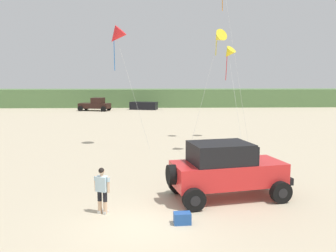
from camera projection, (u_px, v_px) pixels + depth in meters
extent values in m
plane|color=#C1B293|center=(142.00, 224.00, 11.52)|extent=(220.00, 220.00, 0.00)
cube|color=#567A47|center=(171.00, 98.00, 61.96)|extent=(90.00, 6.83, 3.03)
cube|color=red|center=(228.00, 173.00, 13.96)|extent=(4.69, 2.72, 0.90)
cube|color=red|center=(266.00, 162.00, 14.31)|extent=(1.43, 1.89, 0.12)
cube|color=black|center=(220.00, 153.00, 13.77)|extent=(2.62, 2.20, 0.80)
cube|color=black|center=(248.00, 152.00, 14.06)|extent=(0.45, 1.66, 0.72)
cube|color=black|center=(279.00, 176.00, 14.55)|extent=(0.57, 1.81, 0.28)
cylinder|color=black|center=(172.00, 175.00, 13.39)|extent=(0.45, 0.82, 0.77)
cylinder|color=black|center=(255.00, 178.00, 15.45)|extent=(0.88, 0.47, 0.84)
cylinder|color=black|center=(255.00, 178.00, 15.45)|extent=(0.44, 0.39, 0.38)
cylinder|color=black|center=(281.00, 192.00, 13.47)|extent=(0.88, 0.47, 0.84)
cylinder|color=black|center=(281.00, 192.00, 13.47)|extent=(0.44, 0.39, 0.38)
cylinder|color=black|center=(179.00, 183.00, 14.61)|extent=(0.88, 0.47, 0.84)
cylinder|color=black|center=(179.00, 183.00, 14.61)|extent=(0.44, 0.39, 0.38)
cylinder|color=black|center=(194.00, 200.00, 12.63)|extent=(0.88, 0.47, 0.84)
cylinder|color=black|center=(194.00, 200.00, 12.63)|extent=(0.44, 0.39, 0.38)
cylinder|color=#DBB28E|center=(100.00, 206.00, 12.45)|extent=(0.14, 0.14, 0.49)
cylinder|color=black|center=(100.00, 196.00, 12.39)|extent=(0.15, 0.15, 0.36)
cube|color=silver|center=(101.00, 211.00, 12.51)|extent=(0.20, 0.28, 0.10)
cylinder|color=#DBB28E|center=(105.00, 207.00, 12.37)|extent=(0.14, 0.14, 0.49)
cylinder|color=black|center=(105.00, 197.00, 12.32)|extent=(0.15, 0.15, 0.36)
cube|color=silver|center=(106.00, 212.00, 12.43)|extent=(0.20, 0.28, 0.10)
cube|color=silver|center=(102.00, 184.00, 12.30)|extent=(0.47, 0.39, 0.54)
cylinder|color=#DBB28E|center=(96.00, 183.00, 12.39)|extent=(0.09, 0.09, 0.56)
cylinder|color=silver|center=(96.00, 178.00, 12.36)|extent=(0.11, 0.11, 0.16)
cylinder|color=#DBB28E|center=(108.00, 185.00, 12.21)|extent=(0.09, 0.09, 0.56)
cylinder|color=silver|center=(108.00, 179.00, 12.18)|extent=(0.11, 0.11, 0.16)
cylinder|color=#DBB28E|center=(102.00, 175.00, 12.26)|extent=(0.10, 0.10, 0.08)
sphere|color=#DBB28E|center=(102.00, 171.00, 12.24)|extent=(0.21, 0.21, 0.21)
sphere|color=black|center=(101.00, 171.00, 12.22)|extent=(0.21, 0.21, 0.21)
cube|color=#23519E|center=(182.00, 218.00, 11.54)|extent=(0.58, 0.40, 0.38)
cube|color=black|center=(95.00, 106.00, 53.10)|extent=(4.93, 3.00, 0.76)
cube|color=black|center=(98.00, 101.00, 52.88)|extent=(2.00, 2.14, 0.84)
cylinder|color=black|center=(109.00, 108.00, 53.77)|extent=(0.80, 0.44, 0.76)
cylinder|color=black|center=(103.00, 109.00, 51.74)|extent=(0.80, 0.44, 0.76)
cylinder|color=black|center=(86.00, 108.00, 54.57)|extent=(0.80, 0.44, 0.76)
cylinder|color=black|center=(80.00, 109.00, 52.53)|extent=(0.80, 0.44, 0.76)
cube|color=black|center=(144.00, 106.00, 55.26)|extent=(4.50, 2.75, 1.20)
cylinder|color=orange|center=(222.00, 3.00, 26.03)|extent=(0.05, 0.20, 1.17)
cylinder|color=silver|center=(236.00, 67.00, 25.05)|extent=(1.30, 3.31, 11.08)
cone|color=yellow|center=(229.00, 53.00, 27.71)|extent=(1.11, 1.26, 1.35)
cylinder|color=red|center=(226.00, 68.00, 27.86)|extent=(0.05, 0.41, 1.89)
cylinder|color=silver|center=(235.00, 97.00, 26.05)|extent=(0.24, 4.26, 6.72)
cone|color=yellow|center=(219.00, 37.00, 21.87)|extent=(1.07, 1.20, 1.07)
cylinder|color=yellow|center=(216.00, 48.00, 21.95)|extent=(0.05, 0.14, 0.91)
cylinder|color=silver|center=(203.00, 96.00, 21.47)|extent=(2.08, 1.73, 7.26)
cone|color=red|center=(116.00, 36.00, 23.89)|extent=(1.55, 1.18, 1.45)
cylinder|color=blue|center=(114.00, 56.00, 24.06)|extent=(0.05, 0.20, 2.02)
cylinder|color=silver|center=(133.00, 92.00, 23.76)|extent=(2.28, 1.38, 7.60)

